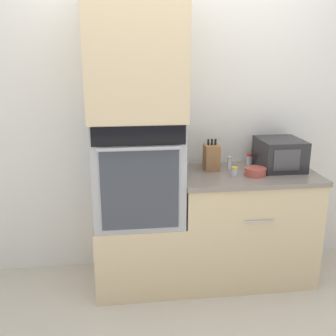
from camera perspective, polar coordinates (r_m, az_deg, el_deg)
ground_plane at (r=3.03m, az=2.77°, el=-18.55°), size 12.00×12.00×0.00m
wall_back at (r=3.15m, az=1.12°, el=7.47°), size 8.00×0.05×2.50m
oven_cabinet_base at (r=3.12m, az=-4.18°, el=-11.67°), size 0.65×0.60×0.55m
wall_oven at (r=2.87m, az=-4.44°, el=-0.20°), size 0.63×0.64×0.75m
oven_cabinet_upper at (r=2.75m, az=-4.82°, el=16.24°), size 0.65×0.60×0.88m
counter_unit at (r=3.19m, az=11.04°, el=-8.07°), size 1.03×0.63×0.87m
microwave at (r=3.16m, az=15.89°, el=1.97°), size 0.32×0.36×0.23m
knife_block at (r=3.04m, az=6.32°, el=1.58°), size 0.11×0.14×0.24m
bowl at (r=2.96m, az=12.56°, el=-0.51°), size 0.16×0.16×0.06m
condiment_jar_near at (r=3.11m, az=8.92°, el=0.79°), size 0.04×0.04×0.09m
condiment_jar_mid at (r=3.24m, az=11.67°, el=1.26°), size 0.05×0.05×0.09m
condiment_jar_far at (r=2.92m, az=9.63°, el=-0.50°), size 0.05×0.05×0.07m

